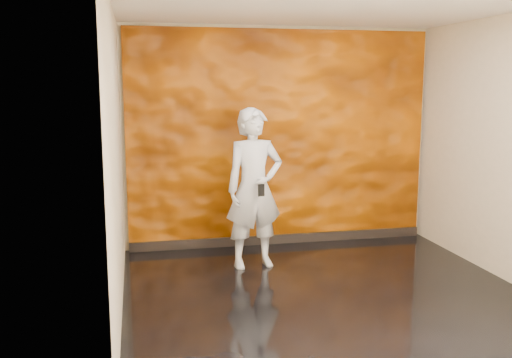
# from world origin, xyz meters

# --- Properties ---
(room) EXTENTS (4.02, 4.02, 2.81)m
(room) POSITION_xyz_m (0.00, 0.00, 1.40)
(room) COLOR black
(room) RESTS_ON ground
(feature_wall) EXTENTS (3.90, 0.06, 2.75)m
(feature_wall) POSITION_xyz_m (0.00, 1.96, 1.38)
(feature_wall) COLOR #C95E00
(feature_wall) RESTS_ON ground
(baseboard) EXTENTS (3.90, 0.04, 0.12)m
(baseboard) POSITION_xyz_m (0.00, 1.92, 0.06)
(baseboard) COLOR black
(baseboard) RESTS_ON ground
(man) EXTENTS (0.71, 0.52, 1.82)m
(man) POSITION_xyz_m (-0.53, 1.08, 0.91)
(man) COLOR #A0A5B0
(man) RESTS_ON ground
(phone) EXTENTS (0.07, 0.03, 0.14)m
(phone) POSITION_xyz_m (-0.50, 0.82, 0.94)
(phone) COLOR black
(phone) RESTS_ON man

